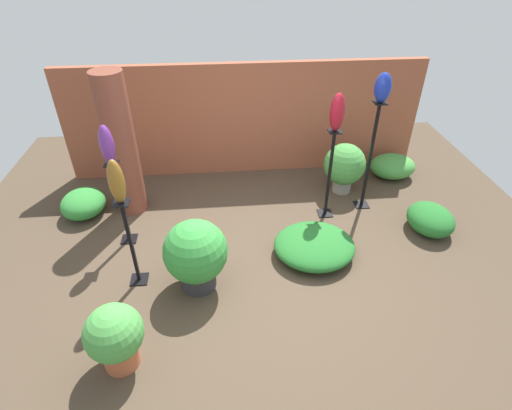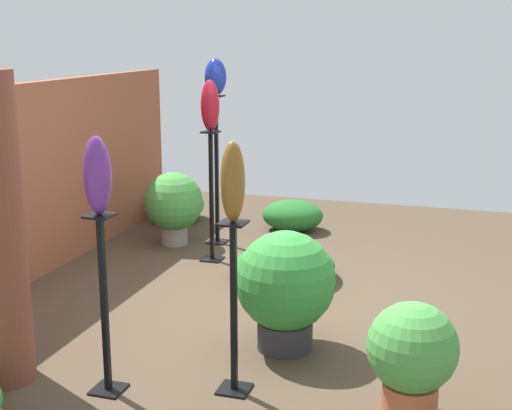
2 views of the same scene
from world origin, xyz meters
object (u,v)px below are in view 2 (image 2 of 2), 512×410
Objects in this scene: art_vase_cobalt at (215,77)px; potted_plant_mid_right at (412,354)px; art_vase_bronze at (233,182)px; pedestal_cobalt at (217,176)px; art_vase_ruby at (210,106)px; potted_plant_back_center at (285,285)px; pedestal_violet at (105,313)px; potted_plant_mid_left at (174,204)px; pedestal_ruby at (212,202)px; art_vase_violet at (97,176)px; pedestal_bronze at (234,316)px.

art_vase_cobalt is 0.53× the size of potted_plant_mid_right.
art_vase_bronze is at bearing -157.80° from art_vase_cobalt.
pedestal_cobalt reaches higher than potted_plant_mid_right.
art_vase_ruby reaches higher than potted_plant_back_center.
art_vase_bronze is at bearing -72.43° from pedestal_violet.
art_vase_ruby is (-0.59, -0.16, 0.80)m from pedestal_cobalt.
potted_plant_back_center is at bearing -140.11° from potted_plant_mid_left.
art_vase_cobalt is (3.08, 1.26, 0.42)m from art_vase_bronze.
pedestal_ruby is at bearing -164.55° from pedestal_cobalt.
art_vase_bronze is (-2.48, -1.09, 0.76)m from pedestal_ruby.
art_vase_violet is 0.60× the size of potted_plant_mid_left.
pedestal_ruby is 0.73m from potted_plant_mid_left.
art_vase_bronze reaches higher than potted_plant_back_center.
pedestal_ruby is 3.31m from potted_plant_mid_right.
potted_plant_mid_left is (2.88, 1.68, -0.06)m from pedestal_bronze.
art_vase_cobalt reaches higher than potted_plant_mid_right.
potted_plant_mid_right is (-2.48, -2.18, -1.14)m from art_vase_ruby.
art_vase_ruby is 1.31× the size of art_vase_cobalt.
pedestal_ruby reaches higher than pedestal_bronze.
art_vase_violet is (-3.32, -0.49, 0.65)m from pedestal_cobalt.
pedestal_cobalt is 4.24× the size of art_vase_cobalt.
pedestal_bronze is 2.96× the size of art_vase_cobalt.
art_vase_cobalt is at bearing -90.00° from pedestal_cobalt.
potted_plant_back_center is at bearing -43.77° from pedestal_violet.
art_vase_violet is 3.38m from art_vase_cobalt.
potted_plant_back_center reaches higher than potted_plant_mid_right.
art_vase_cobalt is 3.05m from potted_plant_back_center.
art_vase_ruby is at bearing -164.55° from art_vase_cobalt.
pedestal_cobalt is 3.36× the size of art_vase_violet.
potted_plant_back_center is 1.11× the size of potted_plant_mid_left.
pedestal_violet is 1.31m from potted_plant_back_center.
pedestal_violet is 1.63× the size of potted_plant_mid_right.
art_vase_bronze is 3.46m from potted_plant_mid_left.
potted_plant_back_center is (0.70, 0.95, 0.08)m from potted_plant_mid_right.
art_vase_bronze is (-3.08, -1.26, 0.62)m from pedestal_cobalt.
pedestal_bronze is (0.24, -0.76, -0.02)m from pedestal_violet.
pedestal_ruby reaches higher than pedestal_violet.
art_vase_ruby reaches higher than pedestal_violet.
pedestal_violet is at bearing 107.57° from art_vase_bronze.
art_vase_bronze is 0.57× the size of potted_plant_back_center.
pedestal_ruby is 2.74× the size of art_vase_violet.
art_vase_cobalt reaches higher than art_vase_bronze.
potted_plant_mid_right is (0.00, -1.09, -0.96)m from art_vase_bronze.
pedestal_bronze is at bearing -157.80° from pedestal_cobalt.
potted_plant_back_center is (0.70, -0.14, -0.88)m from art_vase_bronze.
pedestal_violet reaches higher than potted_plant_mid_right.
art_vase_cobalt is at bearing 22.20° from art_vase_bronze.
potted_plant_mid_right is at bearing -89.88° from pedestal_bronze.
art_vase_ruby is at bearing -164.55° from pedestal_cobalt.
potted_plant_back_center reaches higher than potted_plant_mid_left.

